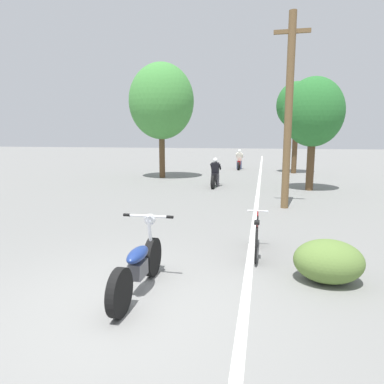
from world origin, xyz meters
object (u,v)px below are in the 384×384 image
motorcycle_foreground (139,265)px  motorcycle_rider_lead (215,176)px  roadside_tree_left (161,102)px  roadside_tree_right_near (313,113)px  utility_pole (289,111)px  roadside_tree_right_far (297,106)px  motorcycle_rider_far (239,162)px  bicycle_parked (257,236)px

motorcycle_foreground → motorcycle_rider_lead: bearing=92.1°
motorcycle_rider_lead → roadside_tree_left: bearing=140.7°
roadside_tree_right_near → utility_pole: bearing=-107.3°
utility_pole → roadside_tree_right_far: (1.16, 10.99, 1.02)m
roadside_tree_right_near → roadside_tree_right_far: roadside_tree_right_far is taller
roadside_tree_left → motorcycle_rider_lead: bearing=-39.3°
roadside_tree_right_far → motorcycle_rider_far: size_ratio=2.87×
motorcycle_rider_lead → motorcycle_rider_far: motorcycle_rider_far is taller
roadside_tree_right_near → motorcycle_foreground: roadside_tree_right_near is taller
roadside_tree_right_near → roadside_tree_right_far: (-0.11, 6.94, 0.85)m
roadside_tree_right_near → bicycle_parked: size_ratio=2.87×
roadside_tree_right_far → roadside_tree_right_near: bearing=-89.1°
utility_pole → roadside_tree_right_near: (1.26, 4.06, 0.17)m
utility_pole → roadside_tree_left: roadside_tree_left is taller
roadside_tree_left → motorcycle_foreground: roadside_tree_left is taller
roadside_tree_left → motorcycle_foreground: 14.85m
motorcycle_rider_lead → bicycle_parked: (2.10, -8.99, -0.14)m
motorcycle_rider_lead → motorcycle_rider_far: bearing=86.7°
roadside_tree_right_far → motorcycle_rider_far: bearing=152.1°
roadside_tree_right_near → motorcycle_rider_lead: roadside_tree_right_near is taller
bicycle_parked → motorcycle_rider_far: bearing=95.2°
utility_pole → motorcycle_rider_lead: 5.80m
motorcycle_rider_lead → utility_pole: bearing=-55.8°
motorcycle_foreground → roadside_tree_right_near: bearing=70.8°
roadside_tree_right_near → roadside_tree_left: (-7.57, 3.01, 0.88)m
bicycle_parked → roadside_tree_left: bearing=115.1°
motorcycle_foreground → motorcycle_rider_lead: (-0.40, 11.07, 0.09)m
utility_pole → motorcycle_rider_far: bearing=100.6°
motorcycle_foreground → bicycle_parked: bearing=50.7°
roadside_tree_right_far → motorcycle_foreground: size_ratio=2.80×
motorcycle_foreground → motorcycle_rider_far: bearing=89.7°
roadside_tree_left → motorcycle_rider_far: size_ratio=3.19×
motorcycle_foreground → motorcycle_rider_lead: 11.08m
utility_pole → roadside_tree_left: (-6.31, 7.06, 1.06)m
utility_pole → motorcycle_rider_lead: bearing=124.2°
roadside_tree_right_far → motorcycle_foreground: 18.53m
roadside_tree_right_far → bicycle_parked: size_ratio=3.38×
roadside_tree_right_far → bicycle_parked: 16.27m
roadside_tree_right_near → roadside_tree_right_far: bearing=90.9°
utility_pole → motorcycle_foreground: size_ratio=3.03×
roadside_tree_right_far → motorcycle_rider_lead: (-4.06, -6.71, -3.64)m
utility_pole → motorcycle_rider_lead: utility_pole is taller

